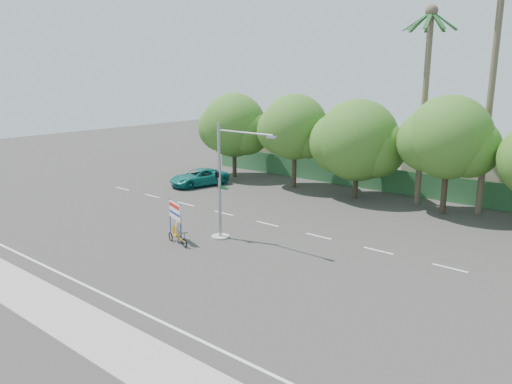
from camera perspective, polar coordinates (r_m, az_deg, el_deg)
The scene contains 14 objects.
ground at distance 26.32m, azimuth -6.19°, elevation -8.45°, with size 120.00×120.00×0.00m, color #33302D.
sidewalk_near at distance 22.25m, azimuth -20.57°, elevation -13.41°, with size 50.00×2.40×0.12m, color gray.
fence at distance 43.14m, azimuth 14.69°, elevation 1.31°, with size 38.00×0.08×2.00m, color #336B3D.
building_left at distance 51.60m, azimuth 6.84°, elevation 4.74°, with size 12.00×8.00×4.00m, color beige.
building_right at distance 44.66m, azimuth 26.57°, elevation 1.76°, with size 14.00×8.00×3.60m, color beige.
tree_far_left at distance 47.40m, azimuth -2.56°, elevation 7.42°, with size 7.14×6.00×7.96m.
tree_left at distance 42.99m, azimuth 4.42°, elevation 7.16°, with size 6.66×5.60×8.07m.
tree_center at distance 39.92m, azimuth 11.46°, elevation 5.58°, with size 7.62×6.40×7.85m.
tree_right at distance 37.05m, azimuth 21.10°, elevation 5.54°, with size 6.90×5.80×8.36m.
palm_tall at distance 37.62m, azimuth 25.58°, elevation 13.25°, with size 3.73×3.79×17.45m.
palm_short at distance 39.03m, azimuth 18.84°, elevation 11.44°, with size 3.73×3.79×14.45m.
traffic_signal at distance 29.60m, azimuth -3.78°, elevation 0.04°, with size 4.72×1.10×7.00m.
trike_billboard at distance 29.80m, azimuth -9.04°, elevation -3.85°, with size 2.40×1.07×2.48m.
pickup_truck at distance 44.46m, azimuth -6.55°, elevation 1.67°, with size 2.43×5.28×1.47m, color #0F6D66.
Camera 1 is at (17.67, -16.85, 9.83)m, focal length 35.00 mm.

